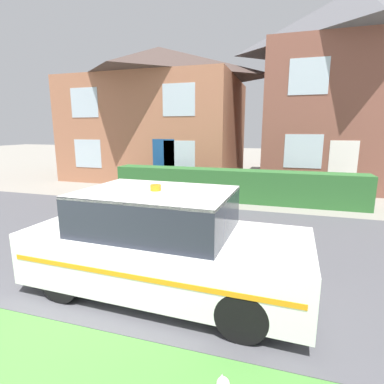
# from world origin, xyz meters

# --- Properties ---
(road_strip) EXTENTS (28.00, 6.34, 0.01)m
(road_strip) POSITION_xyz_m (0.00, 4.29, 0.01)
(road_strip) COLOR #4C4C51
(road_strip) RESTS_ON ground
(garden_hedge) EXTENTS (8.75, 0.82, 1.12)m
(garden_hedge) POSITION_xyz_m (1.24, 8.66, 0.56)
(garden_hedge) COLOR #2D662D
(garden_hedge) RESTS_ON ground
(police_car) EXTENTS (4.32, 1.92, 1.68)m
(police_car) POSITION_xyz_m (1.20, 2.30, 0.77)
(police_car) COLOR black
(police_car) RESTS_ON road_strip
(house_left) EXTENTS (8.63, 7.08, 6.68)m
(house_left) POSITION_xyz_m (-3.62, 13.65, 3.40)
(house_left) COLOR #A86B4C
(house_left) RESTS_ON ground
(house_right) EXTENTS (7.45, 6.31, 8.39)m
(house_right) POSITION_xyz_m (5.55, 13.68, 4.28)
(house_right) COLOR brown
(house_right) RESTS_ON ground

